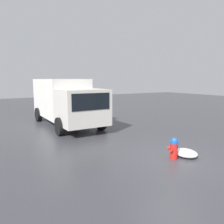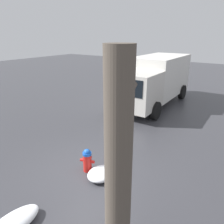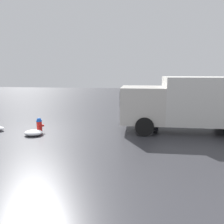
# 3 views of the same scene
# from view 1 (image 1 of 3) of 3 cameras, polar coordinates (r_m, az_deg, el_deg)

# --- Properties ---
(ground_plane) EXTENTS (60.00, 60.00, 0.00)m
(ground_plane) POSITION_cam_1_polar(r_m,az_deg,el_deg) (8.07, 15.79, -11.71)
(ground_plane) COLOR #38383D
(fire_hydrant) EXTENTS (0.37, 0.47, 0.75)m
(fire_hydrant) POSITION_cam_1_polar(r_m,az_deg,el_deg) (7.95, 15.87, -9.10)
(fire_hydrant) COLOR red
(fire_hydrant) RESTS_ON ground_plane
(delivery_truck) EXTENTS (6.76, 2.65, 2.77)m
(delivery_truck) POSITION_cam_1_polar(r_m,az_deg,el_deg) (13.49, -12.09, 3.06)
(delivery_truck) COLOR beige
(delivery_truck) RESTS_ON ground_plane
(pedestrian) EXTENTS (0.39, 0.39, 1.80)m
(pedestrian) POSITION_cam_1_polar(r_m,az_deg,el_deg) (11.94, -9.52, -0.13)
(pedestrian) COLOR #23232D
(pedestrian) RESTS_ON ground_plane
(snow_pile_by_hydrant) EXTENTS (0.87, 0.73, 0.26)m
(snow_pile_by_hydrant) POSITION_cam_1_polar(r_m,az_deg,el_deg) (8.39, 18.69, -10.12)
(snow_pile_by_hydrant) COLOR white
(snow_pile_by_hydrant) RESTS_ON ground_plane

